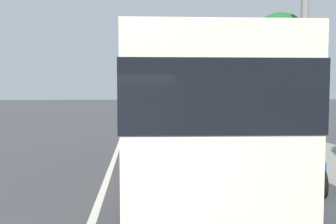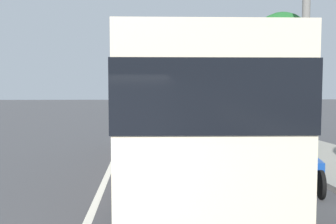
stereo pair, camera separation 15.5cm
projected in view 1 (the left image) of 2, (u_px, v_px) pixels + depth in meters
The scene contains 8 objects.
sidewalk_curb at pixel (298, 149), 12.69m from camera, with size 110.00×3.60×0.14m, color gray.
lane_divider_line at pixel (116, 154), 12.02m from camera, with size 110.00×0.16×0.01m, color silver.
coach_bus at pixel (184, 110), 9.15m from camera, with size 10.93×3.10×3.14m.
motorcycle_far_end at pixel (314, 168), 7.69m from camera, with size 2.06×0.70×1.26m.
car_side_street at pixel (163, 112), 26.51m from camera, with size 4.07×1.98×1.50m.
car_oncoming at pixel (152, 107), 36.57m from camera, with size 4.64×1.96×1.50m.
roadside_tree_mid_block at pixel (279, 44), 14.71m from camera, with size 2.64×2.64×5.91m.
utility_pole at pixel (304, 38), 11.95m from camera, with size 0.28×0.28×8.60m, color slate.
Camera 1 is at (-2.04, -0.81, 2.26)m, focal length 34.43 mm.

